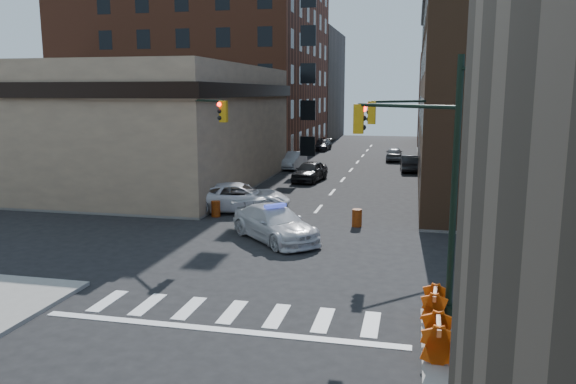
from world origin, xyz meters
The scene contains 30 objects.
ground centered at (0.00, 0.00, 0.00)m, with size 140.00×140.00×0.00m, color black.
sidewalk_nw centered at (-23.00, 32.75, 0.07)m, with size 34.00×54.50×0.15m, color gray.
bank_building centered at (-17.00, 16.50, 4.50)m, with size 22.00×22.00×9.00m, color #9D8466.
apartment_block centered at (-18.50, 40.00, 12.00)m, with size 25.00×25.00×24.00m, color brown.
commercial_row_ne centered at (13.00, 22.50, 7.00)m, with size 14.00×34.00×14.00m, color #4E321F.
filler_nw centered at (-16.00, 62.00, 8.00)m, with size 20.00×18.00×16.00m, color brown.
filler_ne centered at (14.00, 58.00, 6.00)m, with size 16.00×16.00×12.00m, color brown.
signal_pole_se centered at (6.04, -5.52, 4.61)m, with size 5.40×5.27×8.00m.
signal_pole_nw centered at (-5.85, 5.34, 4.34)m, with size 3.58×3.67×8.00m.
signal_pole_ne centered at (5.84, 5.35, 4.34)m, with size 3.67×3.58×8.00m.
tree_ne_near centered at (7.50, 26.00, 3.49)m, with size 3.00×3.00×4.85m.
tree_ne_far centered at (7.50, 34.00, 3.49)m, with size 3.00×3.00×4.85m.
police_car centered at (-0.85, 2.33, 0.82)m, with size 2.30×5.66×1.64m, color silver.
pickup centered at (-4.55, 8.36, 0.85)m, with size 2.83×6.14×1.71m, color silver.
parked_car_wnear centered at (-2.50, 20.65, 0.82)m, with size 1.93×4.79×1.63m, color black.
parked_car_wfar centered at (-5.50, 27.74, 0.79)m, with size 1.67×4.79×1.58m, color #989AA1.
parked_car_wdeep centered at (-5.50, 44.65, 0.68)m, with size 1.90×4.67×1.36m, color black.
parked_car_enear centered at (5.28, 28.34, 0.74)m, with size 1.56×4.47×1.47m, color black.
parked_car_efar centered at (3.60, 36.15, 0.71)m, with size 1.69×4.20×1.43m, color gray.
pedestrian_a centered at (-10.46, 6.00, 1.16)m, with size 0.74×0.48×2.02m, color black.
pedestrian_b centered at (-10.26, 8.38, 1.08)m, with size 0.90×0.70×1.86m, color black.
pedestrian_c centered at (-13.00, 9.31, 0.97)m, with size 0.96×0.40×1.63m, color #202730.
barrel_road centered at (2.76, 6.00, 0.47)m, with size 0.52×0.52×0.94m, color orange.
barrel_bank centered at (-5.42, 6.62, 0.46)m, with size 0.51×0.51×0.91m, color #C13009.
barricade_se_a centered at (6.40, -6.18, 0.60)m, with size 1.21×0.60×0.91m, color #C75909, non-canonical shape.
barricade_se_b centered at (7.08, -9.09, 0.58)m, with size 1.14×0.57×0.85m, color orange, non-canonical shape.
barricade_se_c centered at (6.40, -8.80, 0.65)m, with size 1.34×0.67×1.00m, color orange, non-canonical shape.
barricade_se_d centered at (7.21, -10.14, 0.58)m, with size 1.14×0.57×0.85m, color orange, non-canonical shape.
barricade_nw_a centered at (-8.05, 7.36, 0.66)m, with size 1.35×0.67×1.01m, color #F2500B, non-canonical shape.
barricade_nw_b centered at (-8.56, 6.77, 0.58)m, with size 1.15×0.57×0.86m, color #D6400A, non-canonical shape.
Camera 1 is at (5.58, -23.32, 7.09)m, focal length 35.00 mm.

